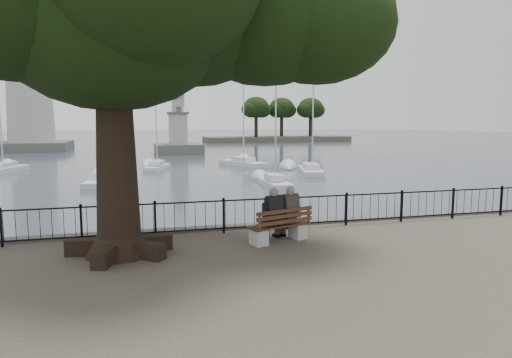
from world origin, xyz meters
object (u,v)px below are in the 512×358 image
object	(u,v)px
person_left	(271,217)
lighthouse	(27,58)
person_right	(287,215)
bench	(280,230)
lion_monument	(178,137)

from	to	relation	value
person_left	lighthouse	distance (m)	64.51
person_left	person_right	distance (m)	0.57
person_left	lighthouse	size ratio (longest dim) A/B	0.05
bench	person_right	distance (m)	0.50
person_left	lion_monument	world-z (taller)	lion_monument
bench	person_left	size ratio (longest dim) A/B	1.25
person_left	lion_monument	distance (m)	48.83
lighthouse	bench	bearing A→B (deg)	-73.26
person_right	lighthouse	xyz separation A→B (m)	(-18.59, 60.69, 11.48)
lighthouse	lion_monument	bearing A→B (deg)	-31.11
lighthouse	lion_monument	size ratio (longest dim) A/B	3.49
bench	person_right	world-z (taller)	person_right
bench	person_left	xyz separation A→B (m)	(-0.26, 0.03, 0.37)
bench	lion_monument	xyz separation A→B (m)	(1.68, 48.82, 0.91)
lighthouse	person_left	bearing A→B (deg)	-73.47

